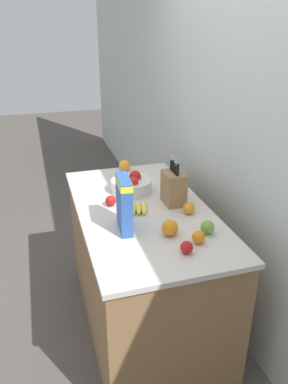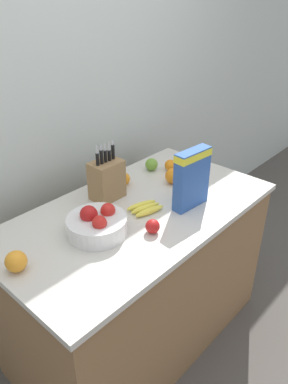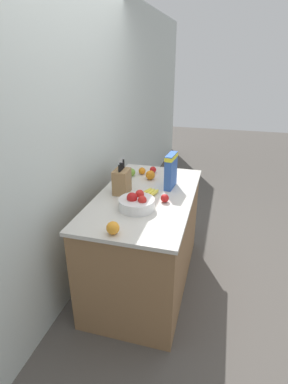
{
  "view_description": "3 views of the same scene",
  "coord_description": "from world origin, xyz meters",
  "px_view_note": "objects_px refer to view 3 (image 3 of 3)",
  "views": [
    {
      "loc": [
        1.97,
        -0.58,
        1.95
      ],
      "look_at": [
        -0.01,
        0.01,
        1.0
      ],
      "focal_mm": 35.0,
      "sensor_mm": 36.0,
      "label": 1
    },
    {
      "loc": [
        -1.15,
        -1.1,
        1.9
      ],
      "look_at": [
        0.0,
        -0.04,
        1.01
      ],
      "focal_mm": 35.0,
      "sensor_mm": 36.0,
      "label": 2
    },
    {
      "loc": [
        -2.21,
        -0.59,
        1.95
      ],
      "look_at": [
        -0.05,
        0.0,
        0.94
      ],
      "focal_mm": 28.0,
      "sensor_mm": 36.0,
      "label": 3
    }
  ],
  "objects_px": {
    "orange_front_right": "(150,175)",
    "orange_near_bowl": "(124,182)",
    "banana_bunch": "(150,192)",
    "apple_front": "(131,172)",
    "knife_block": "(122,181)",
    "cereal_box": "(171,170)",
    "orange_mid_right": "(142,171)",
    "apple_rightmost": "(153,170)",
    "apple_leftmost": "(165,198)",
    "orange_by_cereal": "(113,228)",
    "fruit_bowl": "(136,203)"
  },
  "relations": [
    {
      "from": "orange_near_bowl",
      "to": "orange_mid_right",
      "type": "bearing_deg",
      "value": -14.11
    },
    {
      "from": "cereal_box",
      "to": "apple_leftmost",
      "type": "height_order",
      "value": "cereal_box"
    },
    {
      "from": "cereal_box",
      "to": "orange_near_bowl",
      "type": "bearing_deg",
      "value": 104.16
    },
    {
      "from": "cereal_box",
      "to": "apple_leftmost",
      "type": "distance_m",
      "value": 0.33
    },
    {
      "from": "cereal_box",
      "to": "apple_rightmost",
      "type": "relative_size",
      "value": 4.72
    },
    {
      "from": "orange_by_cereal",
      "to": "orange_near_bowl",
      "type": "height_order",
      "value": "orange_by_cereal"
    },
    {
      "from": "knife_block",
      "to": "apple_rightmost",
      "type": "height_order",
      "value": "knife_block"
    },
    {
      "from": "orange_mid_right",
      "to": "apple_rightmost",
      "type": "bearing_deg",
      "value": -54.43
    },
    {
      "from": "apple_front",
      "to": "orange_front_right",
      "type": "bearing_deg",
      "value": -102.1
    },
    {
      "from": "knife_block",
      "to": "apple_leftmost",
      "type": "xyz_separation_m",
      "value": [
        -0.08,
        -0.39,
        -0.07
      ]
    },
    {
      "from": "orange_by_cereal",
      "to": "orange_near_bowl",
      "type": "distance_m",
      "value": 0.82
    },
    {
      "from": "orange_front_right",
      "to": "orange_near_bowl",
      "type": "height_order",
      "value": "orange_front_right"
    },
    {
      "from": "apple_leftmost",
      "to": "knife_block",
      "type": "bearing_deg",
      "value": 78.55
    },
    {
      "from": "knife_block",
      "to": "apple_front",
      "type": "relative_size",
      "value": 4.11
    },
    {
      "from": "knife_block",
      "to": "cereal_box",
      "type": "bearing_deg",
      "value": -58.56
    },
    {
      "from": "orange_front_right",
      "to": "apple_rightmost",
      "type": "bearing_deg",
      "value": 6.08
    },
    {
      "from": "apple_rightmost",
      "to": "apple_front",
      "type": "bearing_deg",
      "value": 128.2
    },
    {
      "from": "cereal_box",
      "to": "apple_leftmost",
      "type": "relative_size",
      "value": 4.59
    },
    {
      "from": "cereal_box",
      "to": "banana_bunch",
      "type": "xyz_separation_m",
      "value": [
        -0.19,
        0.13,
        -0.15
      ]
    },
    {
      "from": "banana_bunch",
      "to": "orange_mid_right",
      "type": "height_order",
      "value": "orange_mid_right"
    },
    {
      "from": "knife_block",
      "to": "apple_front",
      "type": "xyz_separation_m",
      "value": [
        0.4,
        0.04,
        -0.07
      ]
    },
    {
      "from": "apple_rightmost",
      "to": "orange_mid_right",
      "type": "distance_m",
      "value": 0.12
    },
    {
      "from": "banana_bunch",
      "to": "orange_near_bowl",
      "type": "distance_m",
      "value": 0.3
    },
    {
      "from": "banana_bunch",
      "to": "orange_near_bowl",
      "type": "height_order",
      "value": "orange_near_bowl"
    },
    {
      "from": "cereal_box",
      "to": "banana_bunch",
      "type": "distance_m",
      "value": 0.28
    },
    {
      "from": "banana_bunch",
      "to": "apple_front",
      "type": "distance_m",
      "value": 0.46
    },
    {
      "from": "knife_block",
      "to": "orange_near_bowl",
      "type": "xyz_separation_m",
      "value": [
        0.16,
        0.04,
        -0.07
      ]
    },
    {
      "from": "apple_rightmost",
      "to": "orange_front_right",
      "type": "xyz_separation_m",
      "value": [
        -0.18,
        -0.02,
        0.01
      ]
    },
    {
      "from": "orange_mid_right",
      "to": "orange_near_bowl",
      "type": "height_order",
      "value": "orange_near_bowl"
    },
    {
      "from": "cereal_box",
      "to": "orange_by_cereal",
      "type": "distance_m",
      "value": 0.9
    },
    {
      "from": "fruit_bowl",
      "to": "banana_bunch",
      "type": "xyz_separation_m",
      "value": [
        0.29,
        -0.04,
        -0.03
      ]
    },
    {
      "from": "knife_block",
      "to": "orange_near_bowl",
      "type": "bearing_deg",
      "value": 13.08
    },
    {
      "from": "fruit_bowl",
      "to": "orange_by_cereal",
      "type": "bearing_deg",
      "value": 173.32
    },
    {
      "from": "apple_leftmost",
      "to": "apple_rightmost",
      "type": "distance_m",
      "value": 0.67
    },
    {
      "from": "apple_rightmost",
      "to": "apple_front",
      "type": "height_order",
      "value": "apple_front"
    },
    {
      "from": "orange_mid_right",
      "to": "orange_near_bowl",
      "type": "relative_size",
      "value": 0.97
    },
    {
      "from": "apple_front",
      "to": "apple_rightmost",
      "type": "bearing_deg",
      "value": -51.8
    },
    {
      "from": "apple_rightmost",
      "to": "orange_near_bowl",
      "type": "distance_m",
      "value": 0.42
    },
    {
      "from": "knife_block",
      "to": "orange_by_cereal",
      "type": "relative_size",
      "value": 3.56
    },
    {
      "from": "knife_block",
      "to": "apple_rightmost",
      "type": "xyz_separation_m",
      "value": [
        0.54,
        -0.14,
        -0.07
      ]
    },
    {
      "from": "apple_rightmost",
      "to": "apple_leftmost",
      "type": "bearing_deg",
      "value": -158.1
    },
    {
      "from": "orange_front_right",
      "to": "orange_by_cereal",
      "type": "relative_size",
      "value": 1.01
    },
    {
      "from": "apple_leftmost",
      "to": "orange_by_cereal",
      "type": "relative_size",
      "value": 0.76
    },
    {
      "from": "knife_block",
      "to": "apple_leftmost",
      "type": "distance_m",
      "value": 0.4
    },
    {
      "from": "knife_block",
      "to": "apple_front",
      "type": "bearing_deg",
      "value": 6.22
    },
    {
      "from": "apple_rightmost",
      "to": "cereal_box",
      "type": "bearing_deg",
      "value": -143.25
    },
    {
      "from": "knife_block",
      "to": "orange_front_right",
      "type": "distance_m",
      "value": 0.4
    },
    {
      "from": "apple_rightmost",
      "to": "orange_mid_right",
      "type": "height_order",
      "value": "orange_mid_right"
    },
    {
      "from": "apple_front",
      "to": "orange_near_bowl",
      "type": "distance_m",
      "value": 0.24
    },
    {
      "from": "fruit_bowl",
      "to": "banana_bunch",
      "type": "relative_size",
      "value": 1.51
    }
  ]
}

